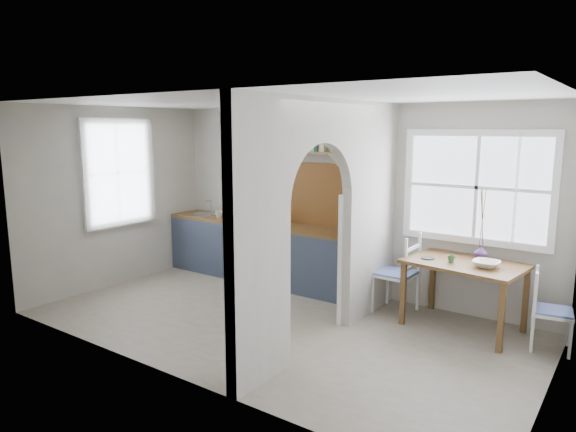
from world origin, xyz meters
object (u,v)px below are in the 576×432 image
Objects in this scene: dining_table at (463,295)px; kettle at (360,229)px; chair_right at (553,311)px; vase at (481,252)px; chair_left at (396,273)px.

kettle reaches higher than dining_table.
vase is (-0.83, 0.28, 0.45)m from chair_right.
kettle reaches higher than chair_left.
dining_table is 1.49× the size of chair_right.
chair_right is 5.12× the size of vase.
kettle reaches higher than vase.
dining_table is 5.89× the size of kettle.
vase is at bearing 62.56° from chair_right.
chair_left is (-0.86, 0.07, 0.11)m from dining_table.
chair_right is at bearing 87.69° from chair_left.
vase is (0.96, 0.17, 0.37)m from chair_left.
kettle is 1.29× the size of vase.
kettle is at bearing -173.47° from vase.
dining_table is 0.87m from chair_left.
chair_left is 1.80m from chair_right.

